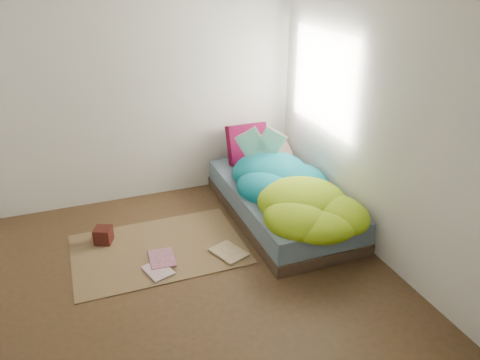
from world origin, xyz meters
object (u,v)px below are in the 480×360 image
at_px(pillow_magenta, 248,144).
at_px(floor_book_a, 148,275).
at_px(wooden_box, 103,235).
at_px(open_book, 261,134).
at_px(bed, 281,202).
at_px(floor_book_b, 149,261).

height_order(pillow_magenta, floor_book_a, pillow_magenta).
relative_size(wooden_box, floor_book_a, 0.57).
height_order(open_book, wooden_box, open_book).
bearing_deg(pillow_magenta, open_book, -88.67).
bearing_deg(wooden_box, pillow_magenta, 19.85).
xyz_separation_m(bed, floor_book_b, (-1.50, -0.37, -0.14)).
bearing_deg(floor_book_a, pillow_magenta, 25.10).
height_order(bed, open_book, open_book).
height_order(pillow_magenta, wooden_box, pillow_magenta).
xyz_separation_m(wooden_box, floor_book_a, (0.30, -0.70, -0.07)).
bearing_deg(floor_book_b, pillow_magenta, 42.62).
bearing_deg(open_book, bed, -61.75).
bearing_deg(bed, open_book, 99.59).
height_order(wooden_box, floor_book_a, wooden_box).
bearing_deg(floor_book_b, bed, 17.63).
relative_size(pillow_magenta, floor_book_a, 1.68).
bearing_deg(open_book, wooden_box, -152.80).
bearing_deg(bed, wooden_box, 175.81).
bearing_deg(pillow_magenta, floor_book_a, -137.74).
height_order(pillow_magenta, floor_book_b, pillow_magenta).
distance_m(wooden_box, floor_book_a, 0.76).
xyz_separation_m(bed, floor_book_a, (-1.55, -0.56, -0.15)).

